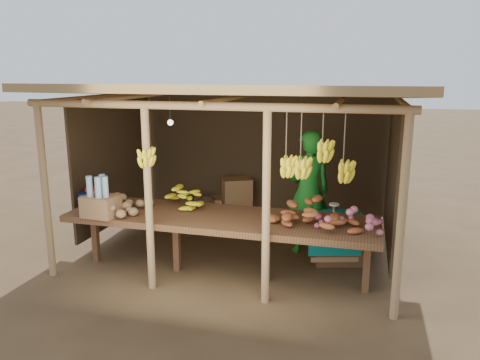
# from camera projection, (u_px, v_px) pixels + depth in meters

# --- Properties ---
(ground) EXTENTS (60.00, 60.00, 0.00)m
(ground) POSITION_uv_depth(u_px,v_px,m) (240.00, 249.00, 6.92)
(ground) COLOR brown
(ground) RESTS_ON ground
(stall_structure) EXTENTS (4.70, 3.50, 2.43)m
(stall_structure) POSITION_uv_depth(u_px,v_px,m) (243.00, 120.00, 6.44)
(stall_structure) COLOR tan
(stall_structure) RESTS_ON ground
(counter) EXTENTS (3.90, 1.05, 0.80)m
(counter) POSITION_uv_depth(u_px,v_px,m) (220.00, 221.00, 5.86)
(counter) COLOR brown
(counter) RESTS_ON ground
(potato_heap) EXTENTS (1.21, 0.95, 0.37)m
(potato_heap) POSITION_uv_depth(u_px,v_px,m) (102.00, 196.00, 6.08)
(potato_heap) COLOR #93704C
(potato_heap) RESTS_ON counter
(sweet_potato_heap) EXTENTS (1.08, 0.67, 0.36)m
(sweet_potato_heap) POSITION_uv_depth(u_px,v_px,m) (313.00, 211.00, 5.45)
(sweet_potato_heap) COLOR #9D5028
(sweet_potato_heap) RESTS_ON counter
(onion_heap) EXTENTS (0.91, 0.65, 0.36)m
(onion_heap) POSITION_uv_depth(u_px,v_px,m) (350.00, 215.00, 5.27)
(onion_heap) COLOR #C45F78
(onion_heap) RESTS_ON counter
(banana_pile) EXTENTS (0.59, 0.38, 0.35)m
(banana_pile) POSITION_uv_depth(u_px,v_px,m) (182.00, 195.00, 6.19)
(banana_pile) COLOR yellow
(banana_pile) RESTS_ON counter
(tomato_basin) EXTENTS (0.40, 0.40, 0.21)m
(tomato_basin) POSITION_uv_depth(u_px,v_px,m) (93.00, 196.00, 6.47)
(tomato_basin) COLOR navy
(tomato_basin) RESTS_ON counter
(bottle_box) EXTENTS (0.43, 0.35, 0.52)m
(bottle_box) POSITION_uv_depth(u_px,v_px,m) (101.00, 201.00, 5.80)
(bottle_box) COLOR olive
(bottle_box) RESTS_ON counter
(vendor) EXTENTS (0.77, 0.66, 1.78)m
(vendor) POSITION_uv_depth(u_px,v_px,m) (308.00, 192.00, 6.66)
(vendor) COLOR #1A7621
(vendor) RESTS_ON ground
(tarp_crate) EXTENTS (0.85, 0.79, 0.85)m
(tarp_crate) POSITION_uv_depth(u_px,v_px,m) (337.00, 236.00, 6.44)
(tarp_crate) COLOR brown
(tarp_crate) RESTS_ON ground
(carton_stack) EXTENTS (1.12, 0.54, 0.77)m
(carton_stack) POSITION_uv_depth(u_px,v_px,m) (227.00, 203.00, 8.12)
(carton_stack) COLOR olive
(carton_stack) RESTS_ON ground
(burlap_sacks) EXTENTS (0.81, 0.43, 0.58)m
(burlap_sacks) POSITION_uv_depth(u_px,v_px,m) (196.00, 207.00, 8.17)
(burlap_sacks) COLOR #41301E
(burlap_sacks) RESTS_ON ground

